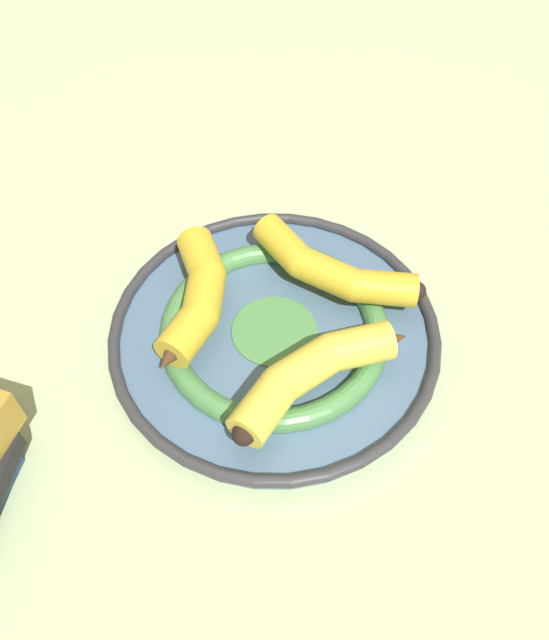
{
  "coord_description": "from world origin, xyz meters",
  "views": [
    {
      "loc": [
        -0.22,
        -0.32,
        0.54
      ],
      "look_at": [
        -0.04,
        0.02,
        0.04
      ],
      "focal_mm": 35.0,
      "sensor_mm": 36.0,
      "label": 1
    }
  ],
  "objects_px": {
    "decorative_bowl": "(274,332)",
    "banana_b": "(314,371)",
    "banana_a": "(327,267)",
    "banana_c": "(197,297)"
  },
  "relations": [
    {
      "from": "decorative_bowl",
      "to": "banana_b",
      "type": "distance_m",
      "value": 0.09
    },
    {
      "from": "banana_b",
      "to": "banana_c",
      "type": "relative_size",
      "value": 1.23
    },
    {
      "from": "banana_a",
      "to": "banana_b",
      "type": "height_order",
      "value": "banana_b"
    },
    {
      "from": "banana_b",
      "to": "decorative_bowl",
      "type": "bearing_deg",
      "value": -98.86
    },
    {
      "from": "decorative_bowl",
      "to": "banana_b",
      "type": "height_order",
      "value": "banana_b"
    },
    {
      "from": "banana_a",
      "to": "banana_c",
      "type": "distance_m",
      "value": 0.14
    },
    {
      "from": "decorative_bowl",
      "to": "banana_a",
      "type": "xyz_separation_m",
      "value": [
        0.08,
        0.03,
        0.04
      ]
    },
    {
      "from": "banana_b",
      "to": "banana_c",
      "type": "height_order",
      "value": "same"
    },
    {
      "from": "banana_b",
      "to": "banana_c",
      "type": "bearing_deg",
      "value": -73.62
    },
    {
      "from": "decorative_bowl",
      "to": "banana_c",
      "type": "xyz_separation_m",
      "value": [
        -0.06,
        0.05,
        0.04
      ]
    }
  ]
}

